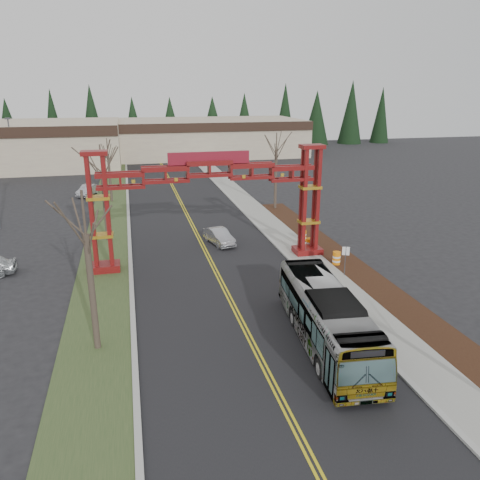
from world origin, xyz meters
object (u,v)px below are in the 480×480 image
object	(u,v)px
transit_bus	(326,317)
barrel_south	(336,259)
retail_building_east	(206,137)
bare_tree_median_mid	(102,172)
street_sign	(346,255)
parked_car_far_a	(88,190)
bare_tree_right_far	(276,153)
gateway_arch	(210,187)
barrel_north	(303,236)
bare_tree_median_far	(108,155)
light_pole_far	(11,143)
barrel_mid	(309,244)
bare_tree_median_near	(86,235)
silver_sedan	(219,236)

from	to	relation	value
transit_bus	barrel_south	xyz separation A→B (m)	(5.47, 10.56, -1.00)
retail_building_east	bare_tree_median_mid	xyz separation A→B (m)	(-18.00, -54.42, 2.70)
retail_building_east	transit_bus	size ratio (longest dim) A/B	3.40
bare_tree_median_mid	street_sign	distance (m)	21.57
parked_car_far_a	bare_tree_right_far	xyz separation A→B (m)	(21.00, -12.09, 5.62)
gateway_arch	retail_building_east	bearing A→B (deg)	80.83
gateway_arch	barrel_north	distance (m)	10.92
bare_tree_median_far	light_pole_far	bearing A→B (deg)	125.51
transit_bus	barrel_south	distance (m)	11.93
bare_tree_median_mid	barrel_mid	distance (m)	18.67
bare_tree_median_mid	barrel_mid	xyz separation A→B (m)	(16.51, -6.61, -5.69)
parked_car_far_a	bare_tree_median_far	distance (m)	7.08
barrel_south	bare_tree_median_mid	bearing A→B (deg)	148.73
bare_tree_median_near	barrel_south	size ratio (longest dim) A/B	7.55
bare_tree_median_far	barrel_north	bearing A→B (deg)	-49.54
retail_building_east	street_sign	distance (m)	67.10
bare_tree_median_mid	bare_tree_median_far	world-z (taller)	bare_tree_median_mid
bare_tree_median_mid	barrel_mid	world-z (taller)	bare_tree_median_mid
bare_tree_median_far	light_pole_far	xyz separation A→B (m)	(-14.71, 20.62, -0.46)
bare_tree_median_mid	barrel_mid	bearing A→B (deg)	-21.82
retail_building_east	bare_tree_median_near	bearing A→B (deg)	-103.83
street_sign	light_pole_far	bearing A→B (deg)	122.92
bare_tree_median_near	bare_tree_right_far	world-z (taller)	bare_tree_median_near
gateway_arch	light_pole_far	xyz separation A→B (m)	(-22.71, 43.66, -0.88)
retail_building_east	street_sign	size ratio (longest dim) A/B	16.72
retail_building_east	barrel_south	size ratio (longest dim) A/B	33.95
gateway_arch	barrel_south	distance (m)	11.10
parked_car_far_a	barrel_mid	bearing A→B (deg)	-33.01
parked_car_far_a	light_pole_far	bearing A→B (deg)	145.83
silver_sedan	barrel_mid	world-z (taller)	silver_sedan
bare_tree_median_far	barrel_south	bearing A→B (deg)	-56.43
barrel_north	bare_tree_median_far	bearing A→B (deg)	130.46
bare_tree_median_mid	retail_building_east	bearing A→B (deg)	71.70
bare_tree_median_near	street_sign	bearing A→B (deg)	19.82
silver_sedan	light_pole_far	distance (m)	46.36
gateway_arch	bare_tree_right_far	xyz separation A→B (m)	(10.00, 15.11, 0.32)
silver_sedan	bare_tree_median_near	distance (m)	19.05
bare_tree_median_mid	street_sign	bearing A→B (deg)	-36.87
bare_tree_median_far	bare_tree_median_near	bearing A→B (deg)	-90.00
parked_car_far_a	bare_tree_median_near	distance (m)	38.90
transit_bus	bare_tree_median_far	bearing A→B (deg)	113.50
retail_building_east	bare_tree_median_mid	world-z (taller)	bare_tree_median_mid
light_pole_far	barrel_north	world-z (taller)	light_pole_far
bare_tree_median_far	street_sign	distance (m)	33.05
barrel_mid	barrel_north	world-z (taller)	barrel_mid
transit_bus	gateway_arch	bearing A→B (deg)	111.24
barrel_south	street_sign	bearing A→B (deg)	-99.61
gateway_arch	barrel_south	world-z (taller)	gateway_arch
transit_bus	bare_tree_median_far	xyz separation A→B (m)	(-11.77, 36.52, 4.00)
barrel_south	gateway_arch	bearing A→B (deg)	162.40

